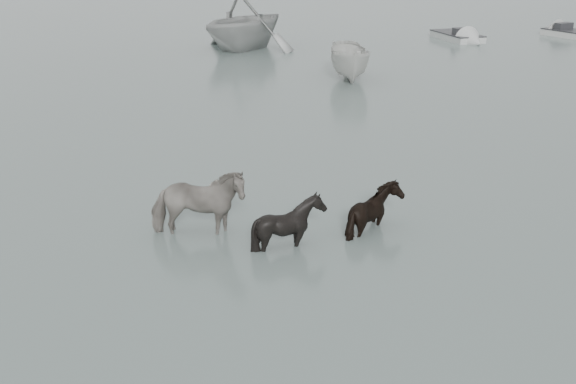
# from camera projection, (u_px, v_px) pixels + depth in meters

# --- Properties ---
(ground) EXTENTS (140.00, 140.00, 0.00)m
(ground) POSITION_uv_depth(u_px,v_px,m) (301.00, 250.00, 14.45)
(ground) COLOR #4C5A56
(ground) RESTS_ON ground
(pony_pinto) EXTENTS (2.05, 0.99, 1.70)m
(pony_pinto) POSITION_uv_depth(u_px,v_px,m) (197.00, 197.00, 14.83)
(pony_pinto) COLOR black
(pony_pinto) RESTS_ON ground
(pony_dark) EXTENTS (1.37, 1.53, 1.37)m
(pony_dark) POSITION_uv_depth(u_px,v_px,m) (376.00, 201.00, 15.12)
(pony_dark) COLOR black
(pony_dark) RESTS_ON ground
(pony_black) EXTENTS (1.59, 1.50, 1.41)m
(pony_black) POSITION_uv_depth(u_px,v_px,m) (289.00, 213.00, 14.40)
(pony_black) COLOR black
(pony_black) RESTS_ON ground
(rowboat_trail) EXTENTS (7.86, 8.10, 3.26)m
(rowboat_trail) POSITION_uv_depth(u_px,v_px,m) (245.00, 18.00, 37.59)
(rowboat_trail) COLOR #A0A3A0
(rowboat_trail) RESTS_ON ground
(boat_small) EXTENTS (1.72, 4.27, 1.63)m
(boat_small) POSITION_uv_depth(u_px,v_px,m) (350.00, 60.00, 30.36)
(boat_small) COLOR beige
(boat_small) RESTS_ON ground
(skiff_mid) EXTENTS (3.08, 5.28, 0.75)m
(skiff_mid) POSITION_uv_depth(u_px,v_px,m) (457.00, 33.00, 41.27)
(skiff_mid) COLOR #ABAEAB
(skiff_mid) RESTS_ON ground
(skiff_star) EXTENTS (3.53, 4.42, 0.75)m
(skiff_star) POSITION_uv_depth(u_px,v_px,m) (570.00, 30.00, 42.43)
(skiff_star) COLOR #B6B6B1
(skiff_star) RESTS_ON ground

